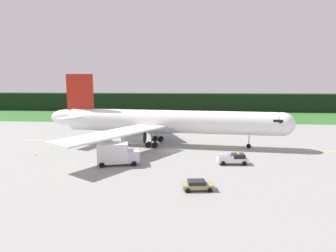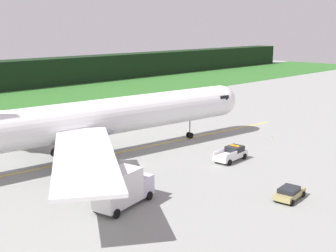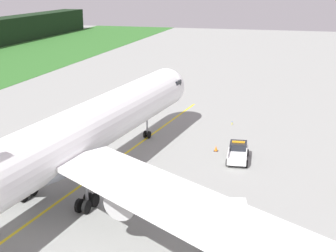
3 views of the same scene
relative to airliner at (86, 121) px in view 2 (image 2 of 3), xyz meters
name	(u,v)px [view 2 (image 2 of 3)]	position (x,y,z in m)	size (l,w,h in m)	color
ground	(122,165)	(1.46, -5.35, -5.11)	(320.00, 320.00, 0.00)	gray
taxiway_centerline_main	(94,157)	(0.95, -0.10, -5.10)	(71.47, 0.30, 0.01)	yellow
airliner	(86,121)	(0.00, 0.00, 0.00)	(53.88, 48.39, 15.46)	white
ops_pickup_truck	(232,154)	(12.93, -13.78, -4.20)	(5.40, 2.63, 1.94)	white
catering_truck	(122,188)	(-6.91, -15.83, -3.16)	(7.31, 3.95, 3.89)	silver
staff_car	(289,193)	(6.37, -26.18, -4.41)	(4.28, 2.48, 1.30)	#978C55
apron_cone	(225,151)	(15.21, -10.97, -4.80)	(0.50, 0.50, 0.63)	black
taxiway_edge_light_east	(272,137)	(26.44, -11.22, -4.85)	(0.12, 0.12, 0.47)	yellow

